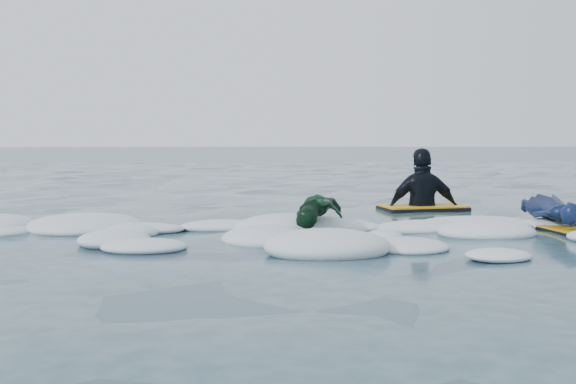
% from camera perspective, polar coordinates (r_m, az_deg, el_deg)
% --- Properties ---
extents(ground, '(120.00, 120.00, 0.00)m').
position_cam_1_polar(ground, '(6.16, -0.11, -5.01)').
color(ground, '#1C3743').
rests_on(ground, ground).
extents(foam_band, '(12.00, 3.10, 0.30)m').
position_cam_1_polar(foam_band, '(7.18, -0.69, -3.65)').
color(foam_band, silver).
rests_on(foam_band, ground).
extents(prone_woman_unit, '(0.68, 1.47, 0.36)m').
position_cam_1_polar(prone_woman_unit, '(8.26, 20.40, -1.60)').
color(prone_woman_unit, black).
rests_on(prone_woman_unit, ground).
extents(prone_child_unit, '(0.81, 1.17, 0.41)m').
position_cam_1_polar(prone_child_unit, '(7.36, 2.45, -1.83)').
color(prone_child_unit, black).
rests_on(prone_child_unit, ground).
extents(waiting_rider_unit, '(1.23, 0.81, 1.70)m').
position_cam_1_polar(waiting_rider_unit, '(9.83, 10.61, -1.51)').
color(waiting_rider_unit, black).
rests_on(waiting_rider_unit, ground).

